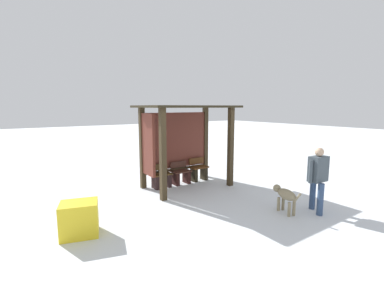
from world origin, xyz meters
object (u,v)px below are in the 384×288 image
object	(u,v)px
bus_shelter	(180,131)
person_walking	(318,175)
dog	(285,195)
bench_right_inside	(199,171)
bench_center_inside	(181,175)
grit_bin	(79,219)
bench_left_inside	(161,178)

from	to	relation	value
bus_shelter	person_walking	world-z (taller)	bus_shelter
person_walking	dog	bearing A→B (deg)	148.15
bench_right_inside	person_walking	xyz separation A→B (m)	(0.72, -3.85, 0.60)
bench_center_inside	bench_right_inside	distance (m)	0.73
bus_shelter	dog	xyz separation A→B (m)	(0.93, -3.31, -1.33)
person_walking	bench_center_inside	bearing A→B (deg)	110.61
bench_center_inside	grit_bin	bearing A→B (deg)	-151.81
bench_right_inside	grit_bin	xyz separation A→B (m)	(-4.25, -1.89, 0.02)
person_walking	dog	distance (m)	0.91
bus_shelter	bench_right_inside	world-z (taller)	bus_shelter
bench_right_inside	bench_left_inside	bearing A→B (deg)	179.91
person_walking	grit_bin	world-z (taller)	person_walking
bus_shelter	bench_right_inside	bearing A→B (deg)	9.19
grit_bin	bench_right_inside	bearing A→B (deg)	23.94
bus_shelter	grit_bin	xyz separation A→B (m)	(-3.40, -1.75, -1.42)
bus_shelter	dog	bearing A→B (deg)	-74.37
person_walking	dog	world-z (taller)	person_walking
bench_left_inside	person_walking	xyz separation A→B (m)	(2.17, -3.85, 0.64)
bench_center_inside	person_walking	distance (m)	4.16
person_walking	dog	size ratio (longest dim) A/B	1.78
grit_bin	bench_center_inside	bearing A→B (deg)	28.19
dog	grit_bin	xyz separation A→B (m)	(-4.33, 1.56, -0.09)
bench_right_inside	grit_bin	distance (m)	4.65
grit_bin	person_walking	bearing A→B (deg)	-21.52
bench_left_inside	bench_right_inside	bearing A→B (deg)	-0.09
bench_center_inside	dog	size ratio (longest dim) A/B	0.82
bench_center_inside	bus_shelter	bearing A→B (deg)	-131.93
bench_left_inside	dog	distance (m)	3.77
bench_left_inside	grit_bin	distance (m)	3.38
bus_shelter	bench_center_inside	bearing A→B (deg)	48.07
bus_shelter	bench_center_inside	size ratio (longest dim) A/B	4.06
bench_left_inside	bench_center_inside	bearing A→B (deg)	0.01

